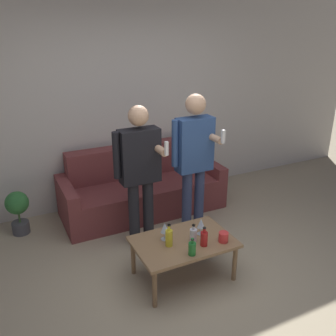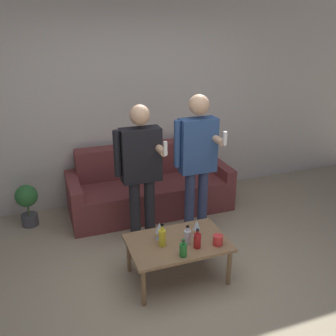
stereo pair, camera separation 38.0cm
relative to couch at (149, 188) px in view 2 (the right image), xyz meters
name	(u,v)px [view 2 (the right image)]	position (x,y,z in m)	size (l,w,h in m)	color
ground_plane	(197,299)	(-0.12, -1.84, -0.29)	(16.00, 16.00, 0.00)	tan
wall_back	(129,102)	(-0.12, 0.44, 1.06)	(8.00, 0.06, 2.70)	silver
couch	(149,188)	(0.00, 0.00, 0.00)	(2.08, 0.81, 0.83)	brown
coffee_table	(178,245)	(-0.17, -1.49, 0.07)	(0.94, 0.62, 0.41)	#8E6B47
bottle_orange	(187,236)	(-0.10, -1.54, 0.19)	(0.07, 0.07, 0.18)	silver
bottle_green	(183,249)	(-0.21, -1.73, 0.18)	(0.07, 0.07, 0.17)	#23752D
bottle_dark	(197,240)	(-0.04, -1.65, 0.19)	(0.07, 0.07, 0.19)	#B21E1E
bottle_yellow	(162,237)	(-0.33, -1.51, 0.20)	(0.07, 0.07, 0.22)	yellow
wine_glass_near	(197,225)	(0.03, -1.46, 0.23)	(0.07, 0.07, 0.17)	silver
wine_glass_far	(159,228)	(-0.32, -1.40, 0.24)	(0.08, 0.08, 0.18)	silver
cup_on_table	(218,240)	(0.15, -1.67, 0.17)	(0.09, 0.09, 0.10)	red
person_standing_left	(141,166)	(-0.32, -0.77, 0.63)	(0.49, 0.41, 1.58)	#232328
person_standing_right	(197,156)	(0.31, -0.81, 0.68)	(0.48, 0.42, 1.65)	navy
potted_plant	(27,201)	(-1.52, 0.06, 0.03)	(0.27, 0.27, 0.53)	#4C4C51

